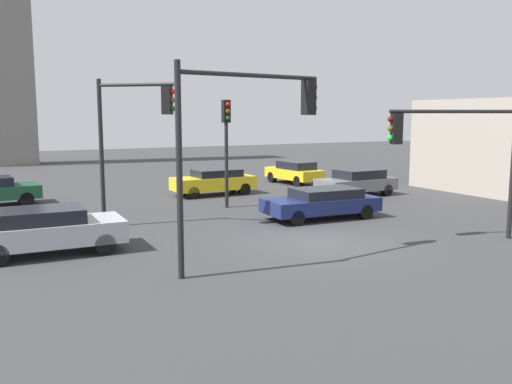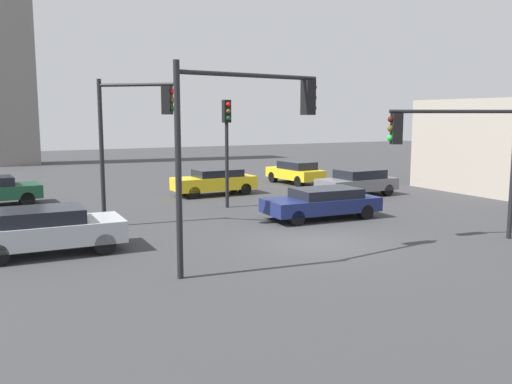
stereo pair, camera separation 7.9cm
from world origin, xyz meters
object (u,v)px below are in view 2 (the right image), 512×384
Objects in this scene: traffic_light_3 at (453,142)px; car_5 at (215,181)px; car_1 at (295,172)px; car_3 at (47,229)px; traffic_light_1 at (227,133)px; traffic_light_0 at (246,123)px; car_2 at (358,182)px; traffic_light_2 at (133,123)px; car_4 at (322,202)px.

car_5 is (-2.80, 13.22, -2.56)m from traffic_light_3.
traffic_light_3 is at bearing 162.59° from car_1.
car_3 is at bearing 42.24° from car_5.
car_5 is at bearing 165.03° from traffic_light_1.
traffic_light_0 reaches higher than traffic_light_1.
car_1 is 0.98× the size of car_2.
traffic_light_2 is 1.21× the size of traffic_light_3.
traffic_light_3 is 15.74m from car_1.
car_2 is (0.29, -5.64, -0.02)m from car_1.
car_1 is at bearing -163.91° from car_5.
traffic_light_0 is 1.27× the size of car_5.
traffic_light_2 is 1.24× the size of car_3.
car_5 is at bearing 45.47° from car_3.
traffic_light_1 is at bearing -46.61° from traffic_light_3.
car_3 reaches higher than car_5.
car_2 is (11.05, 9.19, -3.23)m from traffic_light_0.
traffic_light_2 reaches higher than traffic_light_1.
car_1 reaches higher than car_5.
car_3 is at bearing 7.81° from car_4.
car_2 is 0.95× the size of car_3.
traffic_light_3 is 5.99m from car_4.
traffic_light_0 reaches higher than car_2.
traffic_light_1 reaches higher than car_2.
car_4 is (-4.92, -10.01, -0.07)m from car_1.
traffic_light_1 is 7.96m from car_2.
car_4 is at bearing -52.19° from traffic_light_3.
car_1 is at bearing 36.81° from car_3.
traffic_light_3 reaches higher than car_5.
traffic_light_0 is at bearing 42.78° from car_4.
traffic_light_1 is 9.64m from car_1.
car_4 is at bearing 32.12° from traffic_light_0.
car_5 is (-1.24, 8.06, 0.06)m from car_4.
traffic_light_2 is at bearing 94.53° from traffic_light_0.
car_3 reaches higher than car_2.
car_4 is (7.20, -1.60, -3.20)m from traffic_light_2.
traffic_light_2 is 13.10m from car_2.
car_1 is at bearing -112.96° from car_4.
traffic_light_3 is (8.76, -6.76, -0.59)m from traffic_light_2.
traffic_light_2 reaches higher than car_4.
car_4 is at bearing 38.10° from car_2.
traffic_light_2 is 1.30× the size of car_2.
car_2 is at bearing -89.97° from traffic_light_3.
traffic_light_1 is 5.57m from traffic_light_2.
traffic_light_1 is 1.18× the size of car_1.
traffic_light_2 is (-1.36, 6.43, -0.09)m from traffic_light_0.
traffic_light_2 is at bearing -9.33° from car_4.
traffic_light_3 is at bearing 100.50° from car_5.
traffic_light_0 is at bearing 68.89° from car_5.
car_3 is at bearing 16.42° from car_2.
car_4 is (5.84, 4.82, -3.29)m from traffic_light_0.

